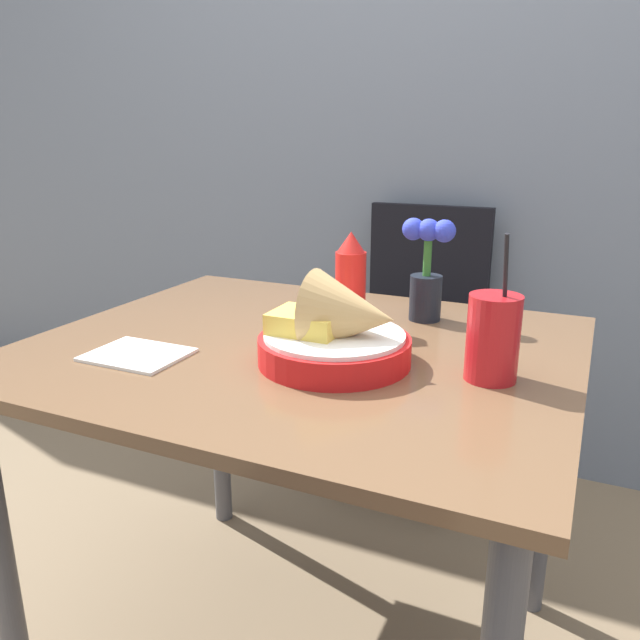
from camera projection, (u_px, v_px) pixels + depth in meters
The scene contains 8 objects.
wall_window at pixel (450, 77), 1.98m from camera, with size 7.00×0.06×2.60m.
dining_table at pixel (302, 395), 1.23m from camera, with size 1.02×0.85×0.74m.
chair_far_window at pixel (419, 322), 2.04m from camera, with size 0.40×0.40×0.91m.
food_basket at pixel (340, 333), 1.08m from camera, with size 0.27×0.27×0.17m.
ketchup_bottle at pixel (351, 282), 1.27m from camera, with size 0.06×0.06×0.20m.
drink_cup at pixel (493, 340), 1.01m from camera, with size 0.09×0.09×0.25m.
flower_vase at pixel (427, 270), 1.32m from camera, with size 0.11×0.07×0.22m.
napkin at pixel (137, 355), 1.13m from camera, with size 0.17×0.14×0.01m.
Camera 1 is at (0.50, -1.02, 1.13)m, focal length 35.00 mm.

